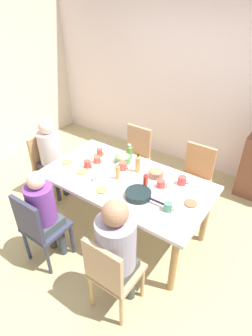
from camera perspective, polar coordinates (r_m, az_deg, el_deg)
ground_plane at (r=3.52m, az=0.00°, el=-12.59°), size 6.72×6.72×0.00m
wall_back at (r=4.39m, az=15.69°, el=16.01°), size 5.84×0.12×2.60m
dining_table at (r=3.06m, az=0.00°, el=-3.65°), size 1.84×0.98×0.77m
chair_0 at (r=3.63m, az=14.00°, el=-1.48°), size 0.40×0.40×0.90m
chair_1 at (r=3.97m, az=1.83°, el=2.88°), size 0.40×0.40×0.90m
chair_2 at (r=3.92m, az=-15.71°, el=1.07°), size 0.40×0.40×0.90m
person_2 at (r=3.76m, az=-15.21°, el=3.04°), size 0.30×0.30×1.17m
chair_3 at (r=2.50m, az=-3.11°, el=-20.66°), size 0.40×0.40×0.90m
person_3 at (r=2.36m, az=-1.91°, el=-15.92°), size 0.33×0.33×1.23m
chair_4 at (r=2.97m, az=-17.54°, el=-11.43°), size 0.40×0.40×0.90m
person_4 at (r=2.91m, az=-16.65°, el=-8.28°), size 0.30×0.30×1.12m
plate_0 at (r=2.74m, az=13.19°, el=-7.27°), size 0.24×0.24×0.04m
plate_1 at (r=3.13m, az=-9.01°, el=-0.92°), size 0.22×0.22×0.04m
plate_2 at (r=3.34m, az=-12.00°, el=1.04°), size 0.23×0.23×0.04m
plate_3 at (r=2.84m, az=-4.98°, el=-4.67°), size 0.23×0.23×0.04m
bowl_0 at (r=3.29m, az=-0.61°, el=2.05°), size 0.19×0.19×0.10m
bowl_1 at (r=3.05m, az=6.24°, el=-1.02°), size 0.17×0.17×0.09m
serving_pan at (r=2.76m, az=2.63°, el=-5.46°), size 0.44×0.26×0.06m
cup_0 at (r=3.42m, az=-5.46°, el=3.26°), size 0.11×0.07×0.10m
cup_1 at (r=2.62m, az=8.64°, el=-7.91°), size 0.11×0.08×0.09m
cup_2 at (r=3.14m, az=-0.72°, el=0.43°), size 0.13×0.09×0.10m
cup_3 at (r=2.98m, az=11.49°, el=-2.53°), size 0.12×0.09×0.09m
cup_4 at (r=2.90m, az=7.24°, el=-3.27°), size 0.12×0.08×0.08m
cup_5 at (r=3.20m, az=-7.93°, el=0.72°), size 0.12×0.08×0.10m
cup_6 at (r=3.29m, az=-5.96°, el=1.72°), size 0.12×0.08×0.08m
cup_7 at (r=2.98m, az=-5.96°, el=-2.04°), size 0.12×0.08×0.08m
bottle_0 at (r=3.34m, az=0.73°, el=3.40°), size 0.07×0.07×0.19m
bottle_1 at (r=2.97m, az=-1.74°, el=-0.77°), size 0.05×0.05×0.20m
bottle_2 at (r=2.84m, az=4.04°, el=-2.65°), size 0.05×0.05×0.20m
bottle_3 at (r=3.08m, az=2.46°, el=0.91°), size 0.06×0.06×0.23m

